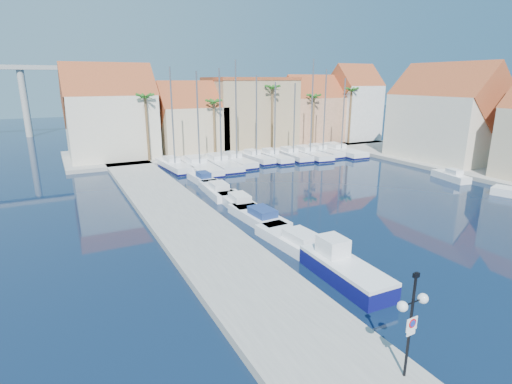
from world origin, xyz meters
TOP-DOWN VIEW (x-y plane):
  - ground at (0.00, 0.00)m, footprint 260.00×260.00m
  - quay_west at (-9.00, 13.50)m, footprint 6.00×77.00m
  - shore_north at (10.00, 48.00)m, footprint 54.00×16.00m
  - shore_east at (32.00, 15.00)m, footprint 12.00×60.00m
  - lamp_post at (-7.00, -5.70)m, footprint 1.50×0.44m
  - fishing_boat at (-3.53, 2.26)m, footprint 2.38×6.69m
  - motorboat_west_0 at (-3.47, 7.55)m, footprint 2.86×7.41m
  - motorboat_west_1 at (-3.35, 13.50)m, footprint 2.61×7.09m
  - motorboat_west_2 at (-3.17, 18.16)m, footprint 2.56×6.79m
  - motorboat_west_3 at (-3.28, 22.99)m, footprint 2.68×7.01m
  - motorboat_west_4 at (-3.05, 28.28)m, footprint 1.92×5.53m
  - motorboat_east_1 at (23.98, 16.00)m, footprint 2.56×5.22m
  - sailboat_0 at (-3.97, 36.82)m, footprint 3.03×9.05m
  - sailboat_1 at (-1.11, 35.17)m, footprint 3.46×11.80m
  - sailboat_2 at (2.17, 35.64)m, footprint 3.34×11.13m
  - sailboat_3 at (4.72, 36.18)m, footprint 2.82×9.56m
  - sailboat_4 at (8.23, 36.89)m, footprint 2.69×8.34m
  - sailboat_5 at (10.98, 36.35)m, footprint 2.41×8.67m
  - sailboat_6 at (14.24, 36.28)m, footprint 3.02×9.27m
  - sailboat_7 at (17.09, 36.02)m, footprint 3.30×10.45m
  - sailboat_8 at (20.01, 36.74)m, footprint 2.65×9.14m
  - sailboat_9 at (23.08, 36.08)m, footprint 3.35×11.36m
  - building_0 at (-10.00, 47.00)m, footprint 12.30×9.00m
  - building_1 at (2.00, 47.00)m, footprint 10.30×8.00m
  - building_2 at (13.00, 48.00)m, footprint 14.20×10.20m
  - building_3 at (25.00, 47.00)m, footprint 10.30×8.00m
  - building_4 at (34.00, 46.00)m, footprint 8.30×8.00m
  - building_6 at (32.00, 24.00)m, footprint 9.00×14.30m
  - palm_0 at (-6.00, 42.00)m, footprint 2.60×2.60m
  - palm_1 at (4.00, 42.00)m, footprint 2.60×2.60m
  - palm_2 at (14.00, 42.00)m, footprint 2.60×2.60m
  - palm_3 at (22.00, 42.00)m, footprint 2.60×2.60m
  - palm_4 at (30.00, 42.00)m, footprint 2.60×2.60m

SIDE VIEW (x-z plane):
  - ground at x=0.00m, z-range 0.00..0.00m
  - quay_west at x=-9.00m, z-range 0.00..0.50m
  - shore_north at x=10.00m, z-range 0.00..0.50m
  - shore_east at x=32.00m, z-range 0.00..0.50m
  - motorboat_west_0 at x=-3.47m, z-range -0.19..1.21m
  - motorboat_west_2 at x=-3.17m, z-range -0.19..1.21m
  - motorboat_west_4 at x=-3.05m, z-range -0.19..1.21m
  - motorboat_west_1 at x=-3.35m, z-range -0.19..1.21m
  - motorboat_west_3 at x=-3.28m, z-range -0.19..1.21m
  - motorboat_east_1 at x=23.98m, z-range -0.19..1.21m
  - sailboat_9 at x=23.08m, z-range -5.35..6.48m
  - sailboat_1 at x=-1.11m, z-range -5.76..6.89m
  - sailboat_2 at x=2.17m, z-range -5.94..7.09m
  - sailboat_6 at x=14.24m, z-range -5.00..6.16m
  - sailboat_5 at x=10.98m, z-range -5.06..6.24m
  - sailboat_7 at x=17.09m, z-range -6.66..7.87m
  - sailboat_8 at x=20.01m, z-range -5.96..7.18m
  - sailboat_4 at x=8.23m, z-range -5.50..6.73m
  - sailboat_0 at x=-3.97m, z-range -5.97..7.20m
  - sailboat_3 at x=4.72m, z-range -6.46..7.69m
  - fishing_boat at x=-3.53m, z-range -0.39..1.93m
  - lamp_post at x=-7.00m, z-range 1.19..5.62m
  - building_1 at x=2.00m, z-range -0.20..10.80m
  - building_3 at x=25.00m, z-range -0.14..11.86m
  - building_2 at x=13.00m, z-range 0.51..12.01m
  - building_6 at x=32.00m, z-range -0.23..13.27m
  - building_0 at x=-10.00m, z-range -0.23..13.27m
  - building_4 at x=34.00m, z-range -0.03..13.97m
  - palm_1 at x=4.00m, z-range 3.56..12.71m
  - palm_3 at x=22.00m, z-range 3.78..13.43m
  - palm_0 at x=-6.00m, z-range 4.00..14.15m
  - palm_4 at x=30.00m, z-range 4.22..14.87m
  - palm_2 at x=14.00m, z-range 4.44..15.59m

